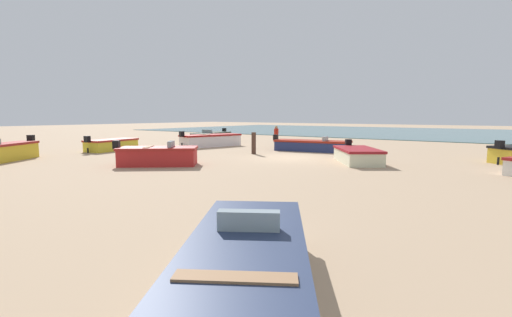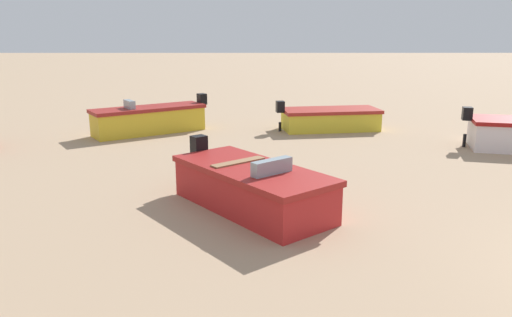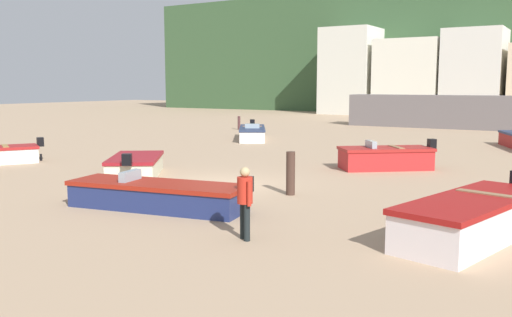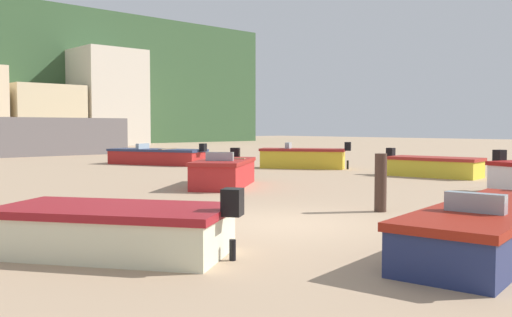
{
  "view_description": "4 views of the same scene",
  "coord_description": "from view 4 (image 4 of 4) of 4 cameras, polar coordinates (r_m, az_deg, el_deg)",
  "views": [
    {
      "loc": [
        -9.87,
        17.22,
        2.39
      ],
      "look_at": [
        -0.65,
        4.29,
        0.43
      ],
      "focal_mm": 24.61,
      "sensor_mm": 36.0,
      "label": 1
    },
    {
      "loc": [
        -5.85,
        6.28,
        3.51
      ],
      "look_at": [
        4.82,
        6.25,
        0.76
      ],
      "focal_mm": 34.64,
      "sensor_mm": 36.0,
      "label": 2
    },
    {
      "loc": [
        10.69,
        -15.36,
        3.38
      ],
      "look_at": [
        1.85,
        -0.78,
        1.11
      ],
      "focal_mm": 38.9,
      "sensor_mm": 36.0,
      "label": 3
    },
    {
      "loc": [
        -7.97,
        -7.92,
        1.96
      ],
      "look_at": [
        6.81,
        8.21,
        0.72
      ],
      "focal_mm": 39.29,
      "sensor_mm": 36.0,
      "label": 4
    }
  ],
  "objects": [
    {
      "name": "ground_plane",
      "position": [
        11.4,
        2.66,
        -6.67
      ],
      "size": [
        160.0,
        160.0,
        0.0
      ],
      "primitive_type": "plane",
      "color": "tan"
    },
    {
      "name": "townhouse_right",
      "position": [
        59.15,
        -20.99,
        4.05
      ],
      "size": [
        6.77,
        6.18,
        6.02
      ],
      "primitive_type": "cube",
      "color": "beige",
      "rests_on": "ground"
    },
    {
      "name": "townhouse_far_right",
      "position": [
        62.22,
        -14.88,
        5.99
      ],
      "size": [
        6.71,
        6.23,
        10.12
      ],
      "primitive_type": "cube",
      "color": "beige",
      "rests_on": "ground"
    },
    {
      "name": "boat_yellow_3",
      "position": [
        26.48,
        4.78,
        0.04
      ],
      "size": [
        3.17,
        3.97,
        1.26
      ],
      "rotation": [
        0.0,
        0.0,
        0.58
      ],
      "color": "gold",
      "rests_on": "ground"
    },
    {
      "name": "boat_red_4",
      "position": [
        29.61,
        -10.03,
        0.2
      ],
      "size": [
        3.58,
        5.5,
        1.13
      ],
      "rotation": [
        0.0,
        0.0,
        0.4
      ],
      "color": "#B12220",
      "rests_on": "ground"
    },
    {
      "name": "boat_cream_5",
      "position": [
        8.96,
        -14.21,
        -7.04
      ],
      "size": [
        3.45,
        3.9,
        1.06
      ],
      "rotation": [
        0.0,
        0.0,
        0.61
      ],
      "color": "beige",
      "rests_on": "ground"
    },
    {
      "name": "boat_red_6",
      "position": [
        18.47,
        -3.28,
        -1.43
      ],
      "size": [
        3.81,
        3.48,
        1.2
      ],
      "rotation": [
        0.0,
        0.0,
        2.25
      ],
      "color": "#B42323",
      "rests_on": "ground"
    },
    {
      "name": "boat_yellow_7",
      "position": [
        23.1,
        17.71,
        -0.8
      ],
      "size": [
        2.01,
        3.87,
        1.09
      ],
      "rotation": [
        0.0,
        0.0,
        3.29
      ],
      "color": "gold",
      "rests_on": "ground"
    },
    {
      "name": "boat_navy_10",
      "position": [
        9.59,
        22.82,
        -6.52
      ],
      "size": [
        5.38,
        2.33,
        1.05
      ],
      "rotation": [
        0.0,
        0.0,
        1.75
      ],
      "color": "navy",
      "rests_on": "ground"
    },
    {
      "name": "mooring_post_near_water",
      "position": [
        13.25,
        12.57,
        -2.42
      ],
      "size": [
        0.28,
        0.28,
        1.35
      ],
      "primitive_type": "cylinder",
      "color": "#412C23",
      "rests_on": "ground"
    }
  ]
}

